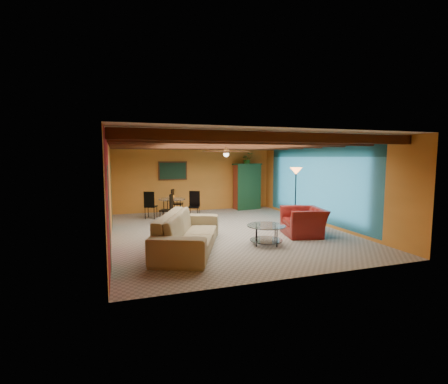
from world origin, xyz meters
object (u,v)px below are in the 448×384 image
object	(u,v)px
coffee_table	(266,235)
dining_table	(172,205)
potted_plant	(247,159)
vase	(172,188)
armchair	(304,222)
floor_lamp	(295,197)
sofa	(189,232)
armoire	(247,187)

from	to	relation	value
coffee_table	dining_table	bearing A→B (deg)	111.83
potted_plant	vase	distance (m)	3.76
coffee_table	potted_plant	world-z (taller)	potted_plant
vase	coffee_table	bearing A→B (deg)	-68.17
armchair	potted_plant	world-z (taller)	potted_plant
coffee_table	floor_lamp	distance (m)	2.61
coffee_table	floor_lamp	world-z (taller)	floor_lamp
sofa	coffee_table	size ratio (longest dim) A/B	3.04
dining_table	potted_plant	world-z (taller)	potted_plant
sofa	armoire	size ratio (longest dim) A/B	1.60
potted_plant	armchair	bearing A→B (deg)	-93.57
armchair	coffee_table	bearing A→B (deg)	-57.45
sofa	armoire	world-z (taller)	armoire
dining_table	floor_lamp	world-z (taller)	floor_lamp
armoire	sofa	bearing A→B (deg)	-132.57
coffee_table	potted_plant	xyz separation A→B (m)	(1.72, 5.44, 1.87)
floor_lamp	potted_plant	world-z (taller)	potted_plant
armchair	potted_plant	xyz separation A→B (m)	(0.31, 4.90, 1.73)
sofa	coffee_table	xyz separation A→B (m)	(1.96, -0.16, -0.19)
sofa	dining_table	size ratio (longest dim) A/B	1.56
sofa	armchair	size ratio (longest dim) A/B	2.49
armoire	floor_lamp	size ratio (longest dim) A/B	0.99
armoire	vase	size ratio (longest dim) A/B	9.41
dining_table	armoire	world-z (taller)	armoire
sofa	armchair	bearing A→B (deg)	-61.20
coffee_table	potted_plant	size ratio (longest dim) A/B	1.94
dining_table	potted_plant	xyz separation A→B (m)	(3.40, 1.25, 1.62)
dining_table	armoire	size ratio (longest dim) A/B	1.03
sofa	armoire	bearing A→B (deg)	-12.37
dining_table	vase	size ratio (longest dim) A/B	9.67
coffee_table	floor_lamp	bearing A→B (deg)	42.89
armchair	armoire	world-z (taller)	armoire
sofa	floor_lamp	size ratio (longest dim) A/B	1.59
armoire	vase	xyz separation A→B (m)	(-3.40, -1.25, 0.16)
armchair	armoire	distance (m)	4.94
coffee_table	vase	distance (m)	4.58
armchair	coffee_table	size ratio (longest dim) A/B	1.22
sofa	potted_plant	world-z (taller)	potted_plant
coffee_table	vase	bearing A→B (deg)	111.83
armchair	vase	bearing A→B (deg)	-127.76
armchair	vase	size ratio (longest dim) A/B	6.04
floor_lamp	vase	world-z (taller)	floor_lamp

